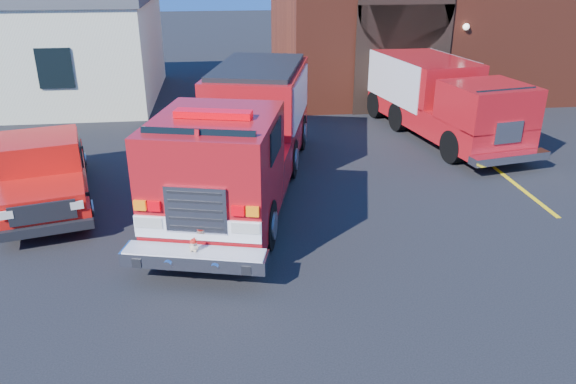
{
  "coord_description": "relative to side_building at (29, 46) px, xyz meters",
  "views": [
    {
      "loc": [
        -1.22,
        -11.52,
        5.79
      ],
      "look_at": [
        0.0,
        -1.2,
        1.3
      ],
      "focal_mm": 35.0,
      "sensor_mm": 36.0,
      "label": 1
    }
  ],
  "objects": [
    {
      "name": "side_building",
      "position": [
        0.0,
        0.0,
        0.0
      ],
      "size": [
        10.2,
        8.2,
        4.35
      ],
      "color": "#E9EBC2",
      "rests_on": "ground"
    },
    {
      "name": "parking_stripe_mid",
      "position": [
        15.5,
        -9.0,
        -2.2
      ],
      "size": [
        0.12,
        3.0,
        0.01
      ],
      "primitive_type": "cube",
      "color": "yellow",
      "rests_on": "ground"
    },
    {
      "name": "parking_stripe_far",
      "position": [
        15.5,
        -6.0,
        -2.2
      ],
      "size": [
        0.12,
        3.0,
        0.01
      ],
      "primitive_type": "cube",
      "color": "yellow",
      "rests_on": "ground"
    },
    {
      "name": "secondary_truck",
      "position": [
        14.91,
        -6.88,
        -0.87
      ],
      "size": [
        3.67,
        7.83,
        2.44
      ],
      "color": "black",
      "rests_on": "ground"
    },
    {
      "name": "ground",
      "position": [
        9.0,
        -13.0,
        -2.2
      ],
      "size": [
        100.0,
        100.0,
        0.0
      ],
      "primitive_type": "plane",
      "color": "black",
      "rests_on": "ground"
    },
    {
      "name": "pickup_truck",
      "position": [
        3.34,
        -11.03,
        -1.38
      ],
      "size": [
        3.14,
        5.62,
        1.74
      ],
      "color": "black",
      "rests_on": "ground"
    },
    {
      "name": "parking_stripe_near",
      "position": [
        15.5,
        -12.0,
        -2.2
      ],
      "size": [
        0.12,
        3.0,
        0.01
      ],
      "primitive_type": "cube",
      "color": "yellow",
      "rests_on": "ground"
    },
    {
      "name": "fire_engine",
      "position": [
        8.26,
        -10.83,
        -0.72
      ],
      "size": [
        4.75,
        9.64,
        2.86
      ],
      "color": "black",
      "rests_on": "ground"
    }
  ]
}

